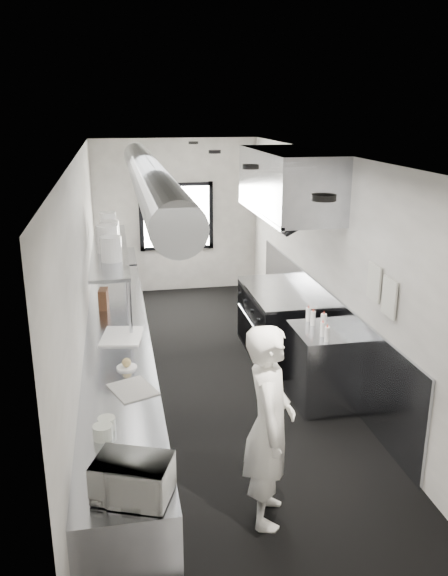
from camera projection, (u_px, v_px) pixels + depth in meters
name	position (u px, v px, depth m)	size (l,w,h in m)	color
floor	(214.00, 383.00, 7.25)	(3.00, 8.00, 0.01)	black
ceiling	(213.00, 156.00, 6.41)	(3.00, 8.00, 0.01)	silver
wall_back	(176.00, 216.00, 10.57)	(3.00, 0.02, 2.80)	silver
wall_front	(340.00, 482.00, 3.08)	(3.00, 0.02, 2.80)	silver
wall_left	(84.00, 283.00, 6.56)	(0.02, 8.00, 2.80)	silver
wall_right	(333.00, 270.00, 7.09)	(0.02, 8.00, 2.80)	silver
wall_cladding	(320.00, 326.00, 7.63)	(0.03, 5.50, 1.10)	#999EA7
hvac_duct	(148.00, 176.00, 6.73)	(0.40, 0.40, 6.40)	gray
service_window	(176.00, 217.00, 10.54)	(1.36, 0.05, 1.25)	white
exhaust_hood	(288.00, 183.00, 7.38)	(0.81, 2.20, 0.88)	#999EA7
prep_counter	(120.00, 375.00, 6.44)	(0.70, 6.00, 0.90)	#999EA7
pass_shelf	(110.00, 250.00, 7.51)	(0.45, 3.00, 0.68)	#999EA7
range	(279.00, 323.00, 7.95)	(0.88, 1.60, 0.94)	black
bottle_station	(322.00, 366.00, 6.66)	(0.65, 0.80, 0.90)	#999EA7
far_work_table	(116.00, 282.00, 9.90)	(0.70, 1.20, 0.90)	#999EA7
notice_sheet_a	(374.00, 282.00, 5.90)	(0.02, 0.28, 0.38)	silver
notice_sheet_b	(389.00, 297.00, 5.59)	(0.02, 0.28, 0.38)	silver
line_cook	(269.00, 426.00, 4.64)	(0.63, 0.41, 1.73)	white
microwave	(133.00, 479.00, 3.70)	(0.45, 0.34, 0.27)	silver
deli_tub_a	(103.00, 432.00, 4.38)	(0.15, 0.15, 0.11)	beige
deli_tub_b	(107.00, 423.00, 4.51)	(0.14, 0.14, 0.10)	beige
newspaper	(133.00, 389.00, 5.15)	(0.34, 0.43, 0.01)	beige
small_plate	(127.00, 367.00, 5.57)	(0.20, 0.20, 0.02)	white
pastry	(127.00, 362.00, 5.56)	(0.09, 0.09, 0.09)	tan
cutting_board	(122.00, 336.00, 6.34)	(0.42, 0.57, 0.02)	white
knife_block	(104.00, 299.00, 7.20)	(0.10, 0.23, 0.25)	brown
plate_stack_a	(111.00, 249.00, 6.80)	(0.25, 0.25, 0.29)	white
plate_stack_b	(108.00, 239.00, 7.20)	(0.27, 0.27, 0.34)	white
plate_stack_c	(110.00, 234.00, 7.52)	(0.24, 0.24, 0.33)	white
plate_stack_d	(108.00, 225.00, 8.02)	(0.23, 0.23, 0.36)	white
squeeze_bottle_a	(327.00, 334.00, 6.19)	(0.05, 0.05, 0.16)	white
squeeze_bottle_b	(322.00, 329.00, 6.33)	(0.05, 0.05, 0.16)	white
squeeze_bottle_c	(323.00, 322.00, 6.49)	(0.07, 0.07, 0.20)	white
squeeze_bottle_d	(313.00, 318.00, 6.65)	(0.06, 0.06, 0.17)	white
squeeze_bottle_e	(308.00, 314.00, 6.78)	(0.06, 0.06, 0.17)	white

